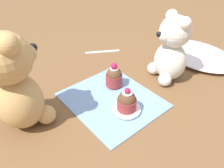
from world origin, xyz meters
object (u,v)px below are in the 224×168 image
Objects in this scene: teddy_bear_cream at (171,50)px; saucer_plate at (125,110)px; teddy_bear_tan at (15,83)px; cupcake_near_cream_bear at (114,77)px; cupcake_near_tan_bear at (126,102)px; teaspoon at (102,51)px.

saucer_plate is at bearing -62.07° from teddy_bear_cream.
teddy_bear_tan reaches higher than cupcake_near_cream_bear.
cupcake_near_cream_bear is at bearing -104.27° from teddy_bear_tan.
teaspoon is at bearing 152.11° from cupcake_near_tan_bear.
teddy_bear_tan is 0.26m from cupcake_near_tan_bear.
teddy_bear_cream is 0.18m from cupcake_near_cream_bear.
teaspoon is (-0.26, -0.05, -0.09)m from teddy_bear_cream.
saucer_plate reaches higher than teaspoon.
cupcake_near_tan_bear is at bearing -25.68° from cupcake_near_cream_bear.
teddy_bear_cream reaches higher than cupcake_near_cream_bear.
cupcake_near_cream_bear is 0.58× the size of teaspoon.
cupcake_near_cream_bear is 1.01× the size of saucer_plate.
cupcake_near_tan_bear is (0.13, 0.21, -0.08)m from teddy_bear_tan.
teddy_bear_tan is at bearing -96.91° from cupcake_near_cream_bear.
teddy_bear_cream is 0.22m from cupcake_near_tan_bear.
teaspoon is at bearing -73.78° from teddy_bear_tan.
cupcake_near_tan_bear reaches higher than saucer_plate.
teddy_bear_tan reaches higher than teaspoon.
cupcake_near_tan_bear is (0.10, -0.05, 0.00)m from cupcake_near_cream_bear.
teddy_bear_cream is at bearing 98.72° from saucer_plate.
teaspoon is at bearing 150.94° from cupcake_near_cream_bear.
cupcake_near_tan_bear is (0.03, -0.21, -0.06)m from teddy_bear_cream.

